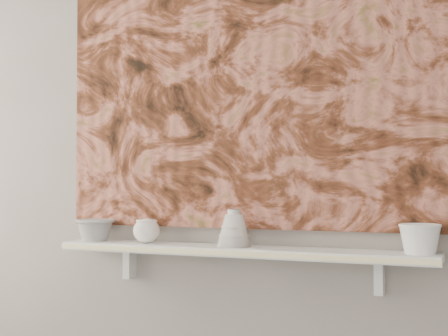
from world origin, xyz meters
The scene contains 11 objects.
wall_back centered at (0.00, 1.60, 1.35)m, with size 3.60×3.60×0.00m, color gray.
shelf centered at (0.00, 1.51, 0.92)m, with size 1.40×0.18×0.03m, color silver.
shelf_stripe centered at (0.00, 1.41, 0.92)m, with size 1.40×0.01×0.02m, color #F8EBA5.
bracket_left centered at (-0.49, 1.57, 0.84)m, with size 0.03×0.06×0.12m, color silver.
bracket_right centered at (0.49, 1.57, 0.84)m, with size 0.03×0.06×0.12m, color silver.
painting centered at (0.00, 1.59, 1.54)m, with size 1.50×0.03×1.10m, color #5D2D18.
house_motif centered at (0.45, 1.57, 1.23)m, with size 0.09×0.00×0.08m, color black.
bowl_grey centered at (-0.61, 1.51, 0.98)m, with size 0.16×0.16×0.09m, color gray, non-canonical shape.
cup_cream centered at (-0.38, 1.51, 0.98)m, with size 0.10×0.10×0.09m, color white, non-canonical shape.
bell_vessel centered at (-0.02, 1.51, 1.00)m, with size 0.12×0.12×0.14m, color beige, non-canonical shape.
bowl_white centered at (0.63, 1.51, 0.98)m, with size 0.14×0.14×0.10m, color white, non-canonical shape.
Camera 1 is at (0.80, -0.61, 1.16)m, focal length 50.00 mm.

